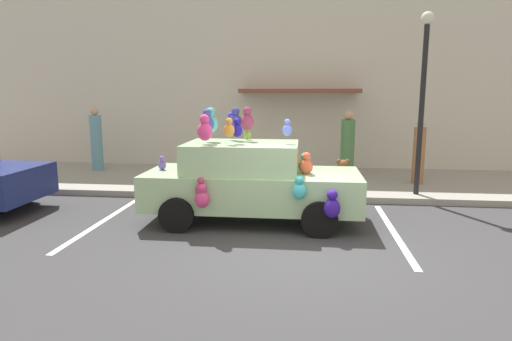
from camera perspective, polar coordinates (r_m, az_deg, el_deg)
ground_plane at (r=7.18m, az=5.84°, el=-10.08°), size 60.00×60.00×0.00m
sidewalk at (r=11.99m, az=6.14°, el=-1.46°), size 24.00×4.00×0.15m
storefront_building at (r=13.90m, az=6.44°, el=13.05°), size 24.00×1.25×6.40m
parking_stripe_front at (r=8.29m, az=17.71°, el=-7.71°), size 0.12×3.60×0.01m
parking_stripe_rear at (r=9.02m, az=-19.67°, el=-6.38°), size 0.12×3.60×0.01m
plush_covered_car at (r=8.38m, az=-0.86°, el=-1.28°), size 4.12×2.02×2.22m
teddy_bear_on_sidewalk at (r=10.58m, az=11.40°, el=-0.76°), size 0.41×0.34×0.78m
street_lamp_post at (r=10.58m, az=21.23°, el=10.39°), size 0.28×0.28×4.10m
pedestrian_near_shopfront at (r=11.98m, az=20.74°, el=2.08°), size 0.30×0.30×1.67m
pedestrian_walking_past at (r=12.41m, az=12.01°, el=3.17°), size 0.38×0.38×1.86m
pedestrian_by_lamp at (r=14.05m, az=-20.36°, el=3.71°), size 0.35×0.35×1.92m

